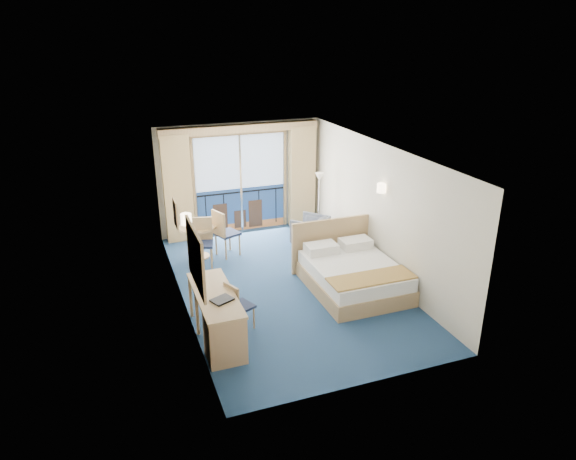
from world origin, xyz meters
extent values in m
plane|color=navy|center=(0.00, 0.00, 0.00)|extent=(6.50, 6.50, 0.00)
cube|color=beige|center=(0.00, 3.26, 1.35)|extent=(4.00, 0.02, 2.70)
cube|color=beige|center=(0.00, -3.26, 1.35)|extent=(4.00, 0.02, 2.70)
cube|color=beige|center=(-2.01, 0.00, 1.35)|extent=(0.02, 6.50, 2.70)
cube|color=beige|center=(2.01, 0.00, 1.35)|extent=(0.02, 6.50, 2.70)
cube|color=white|center=(0.00, 0.00, 2.71)|extent=(4.00, 6.50, 0.02)
cube|color=navy|center=(0.00, 3.22, 0.56)|extent=(2.20, 0.02, 1.08)
cube|color=#ABC1E1|center=(0.00, 3.22, 1.76)|extent=(2.20, 0.02, 1.32)
cube|color=brown|center=(0.00, 3.22, 0.10)|extent=(2.20, 0.02, 0.20)
cube|color=black|center=(0.00, 3.22, 1.00)|extent=(2.20, 0.02, 0.04)
cube|color=tan|center=(0.00, 3.21, 2.46)|extent=(2.36, 0.03, 0.12)
cube|color=tan|center=(-1.15, 3.21, 1.20)|extent=(0.06, 0.03, 2.40)
cube|color=tan|center=(1.15, 3.21, 1.20)|extent=(0.06, 0.03, 2.40)
cube|color=silver|center=(0.00, 3.21, 1.20)|extent=(0.05, 0.02, 2.40)
cube|color=#3A251A|center=(0.35, 3.21, 0.40)|extent=(0.35, 0.02, 0.70)
cube|color=#3A251A|center=(-0.55, 3.21, 0.40)|extent=(0.35, 0.02, 0.70)
cube|color=#3A251A|center=(-0.05, 3.21, 0.30)|extent=(0.30, 0.02, 0.45)
cube|color=black|center=(-0.90, 3.22, 0.55)|extent=(0.02, 0.01, 0.90)
cube|color=black|center=(-0.45, 3.22, 0.55)|extent=(0.03, 0.01, 0.90)
cube|color=black|center=(0.00, 3.22, 0.55)|extent=(0.03, 0.01, 0.90)
cube|color=black|center=(0.45, 3.22, 0.55)|extent=(0.03, 0.01, 0.90)
cube|color=black|center=(0.90, 3.22, 0.55)|extent=(0.02, 0.01, 0.90)
cube|color=tan|center=(-1.55, 3.07, 1.28)|extent=(0.65, 0.22, 2.55)
cube|color=tan|center=(1.55, 3.07, 1.28)|extent=(0.65, 0.22, 2.55)
cube|color=tan|center=(0.00, 3.10, 2.58)|extent=(3.80, 0.25, 0.18)
cube|color=tan|center=(-1.98, -1.50, 1.55)|extent=(0.04, 1.25, 0.95)
cube|color=silver|center=(-1.95, -1.50, 1.55)|extent=(0.01, 1.12, 0.82)
cube|color=tan|center=(-1.98, 0.45, 1.60)|extent=(0.03, 0.42, 0.52)
cube|color=gray|center=(-1.96, 0.45, 1.60)|extent=(0.01, 0.34, 0.44)
cylinder|color=beige|center=(-1.94, -0.60, 1.85)|extent=(0.18, 0.18, 0.18)
cylinder|color=beige|center=(1.94, -0.15, 1.85)|extent=(0.18, 0.18, 0.18)
cube|color=tan|center=(1.17, -0.65, 0.15)|extent=(1.62, 2.02, 0.30)
cube|color=white|center=(1.17, -0.65, 0.43)|extent=(1.56, 1.96, 0.25)
cube|color=#AC7543|center=(1.17, -1.30, 0.57)|extent=(1.60, 0.56, 0.03)
cube|color=white|center=(0.79, 0.08, 0.65)|extent=(0.63, 0.40, 0.18)
cube|color=white|center=(1.56, 0.08, 0.65)|extent=(0.63, 0.40, 0.18)
cube|color=tan|center=(1.17, 0.41, 0.56)|extent=(1.77, 0.06, 1.11)
cube|color=tan|center=(1.79, 0.90, 0.25)|extent=(0.38, 0.36, 0.50)
cube|color=silver|center=(1.82, 0.89, 0.54)|extent=(0.18, 0.15, 0.08)
imported|color=#474B57|center=(1.26, 1.80, 0.34)|extent=(1.03, 1.03, 0.67)
cylinder|color=silver|center=(1.63, 2.16, 0.02)|extent=(0.22, 0.22, 0.03)
cylinder|color=silver|center=(1.63, 2.16, 0.75)|extent=(0.02, 0.02, 1.50)
cone|color=beige|center=(1.63, 2.16, 1.50)|extent=(0.20, 0.20, 0.18)
cube|color=tan|center=(-1.69, -1.36, 0.80)|extent=(0.60, 1.76, 0.04)
cube|color=tan|center=(-1.69, -1.97, 0.39)|extent=(0.57, 0.53, 0.78)
cylinder|color=tan|center=(-1.96, -1.14, 0.39)|extent=(0.05, 0.05, 0.78)
cylinder|color=tan|center=(-1.42, -1.14, 0.39)|extent=(0.05, 0.05, 0.78)
cylinder|color=tan|center=(-1.96, -0.54, 0.39)|extent=(0.05, 0.05, 0.78)
cylinder|color=tan|center=(-1.42, -0.54, 0.39)|extent=(0.05, 0.05, 0.78)
cube|color=#1C2441|center=(-1.24, -1.22, 0.42)|extent=(0.50, 0.50, 0.04)
cube|color=tan|center=(-1.40, -1.29, 0.66)|extent=(0.18, 0.36, 0.45)
cylinder|color=tan|center=(-1.04, -1.30, 0.20)|extent=(0.03, 0.03, 0.40)
cylinder|color=tan|center=(-1.16, -1.02, 0.20)|extent=(0.03, 0.03, 0.40)
cylinder|color=tan|center=(-1.32, -1.42, 0.20)|extent=(0.03, 0.03, 0.40)
cylinder|color=tan|center=(-1.44, -1.14, 0.20)|extent=(0.03, 0.03, 0.40)
cube|color=black|center=(-1.63, -1.63, 0.84)|extent=(0.39, 0.35, 0.03)
cylinder|color=silver|center=(-1.78, -0.69, 0.85)|extent=(0.13, 0.13, 0.02)
cylinder|color=silver|center=(-1.78, -0.69, 1.05)|extent=(0.02, 0.02, 0.42)
cone|color=beige|center=(-1.78, -0.69, 1.26)|extent=(0.11, 0.11, 0.10)
cylinder|color=tan|center=(-1.34, 1.94, 0.71)|extent=(0.81, 0.81, 0.04)
cylinder|color=tan|center=(-1.34, 1.94, 0.36)|extent=(0.08, 0.08, 0.71)
cylinder|color=tan|center=(-1.34, 1.94, 0.02)|extent=(0.45, 0.45, 0.03)
cube|color=#1C2441|center=(-0.71, 1.83, 0.52)|extent=(0.60, 0.60, 0.05)
cube|color=tan|center=(-0.91, 1.75, 0.80)|extent=(0.21, 0.45, 0.55)
cylinder|color=tan|center=(-0.47, 1.73, 0.25)|extent=(0.04, 0.04, 0.49)
cylinder|color=tan|center=(-0.60, 2.08, 0.25)|extent=(0.04, 0.04, 0.49)
cylinder|color=tan|center=(-0.82, 1.59, 0.25)|extent=(0.04, 0.04, 0.49)
cylinder|color=tan|center=(-0.95, 1.94, 0.25)|extent=(0.04, 0.04, 0.49)
cube|color=#1C2441|center=(-1.34, 1.48, 0.49)|extent=(0.53, 0.53, 0.05)
cube|color=tan|center=(-1.29, 1.68, 0.76)|extent=(0.44, 0.14, 0.52)
cylinder|color=tan|center=(-1.55, 1.34, 0.24)|extent=(0.04, 0.04, 0.47)
cylinder|color=tan|center=(-1.21, 1.26, 0.24)|extent=(0.04, 0.04, 0.47)
cylinder|color=tan|center=(-1.47, 1.69, 0.24)|extent=(0.04, 0.04, 0.47)
cylinder|color=tan|center=(-1.13, 1.61, 0.24)|extent=(0.04, 0.04, 0.47)
camera|label=1|loc=(-3.08, -8.54, 4.73)|focal=32.00mm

